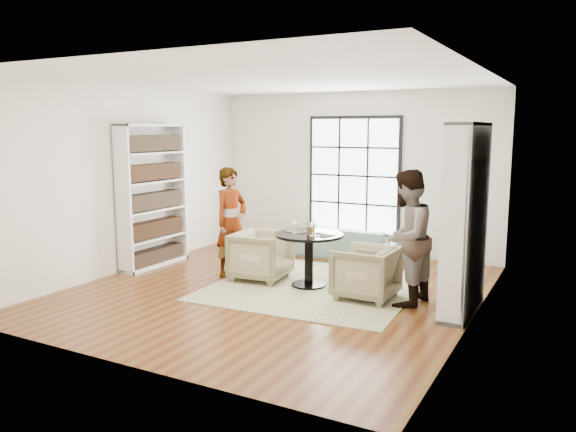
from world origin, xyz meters
The scene contains 16 objects.
ground centered at (0.00, 0.00, 0.00)m, with size 6.00×6.00×0.00m, color brown.
room_shell centered at (0.00, 0.54, 1.26)m, with size 6.00×6.01×6.00m.
rug centered at (0.41, 0.40, 0.01)m, with size 2.88×2.88×0.01m, color tan.
pedestal_table centered at (0.33, 0.40, 0.58)m, with size 1.00×1.00×0.80m.
sofa centered at (0.16, 2.45, 0.28)m, with size 1.92×0.75×0.56m, color slate.
armchair_left centered at (-0.49, 0.39, 0.38)m, with size 0.81×0.83×0.76m, color tan.
armchair_right centered at (1.28, 0.23, 0.37)m, with size 0.78×0.80×0.73m, color tan.
person_left centered at (-1.04, 0.39, 0.86)m, with size 0.63×0.41×1.73m, color gray.
person_right centered at (1.83, 0.23, 0.90)m, with size 0.87×0.68×1.80m, color gray.
placemat_left centered at (0.10, 0.44, 0.80)m, with size 0.34×0.26×0.01m, color #262321.
placemat_right centered at (0.54, 0.35, 0.80)m, with size 0.34×0.26×0.01m, color #262321.
cutlery_left centered at (0.10, 0.44, 0.81)m, with size 0.14×0.22×0.01m, color silver, non-canonical shape.
cutlery_right centered at (0.54, 0.35, 0.81)m, with size 0.14×0.22×0.01m, color silver, non-canonical shape.
wine_glass_left centered at (0.13, 0.32, 0.93)m, with size 0.08×0.08×0.18m.
wine_glass_right centered at (0.46, 0.24, 0.95)m, with size 0.10×0.10×0.21m.
flower_centerpiece centered at (0.36, 0.41, 0.91)m, with size 0.20×0.17×0.22m, color gray.
Camera 1 is at (3.88, -6.88, 2.32)m, focal length 35.00 mm.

